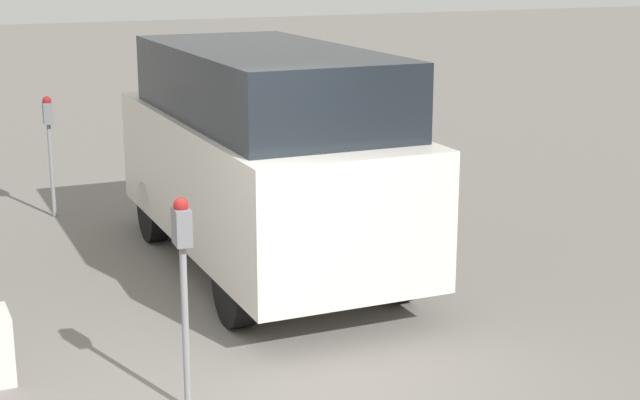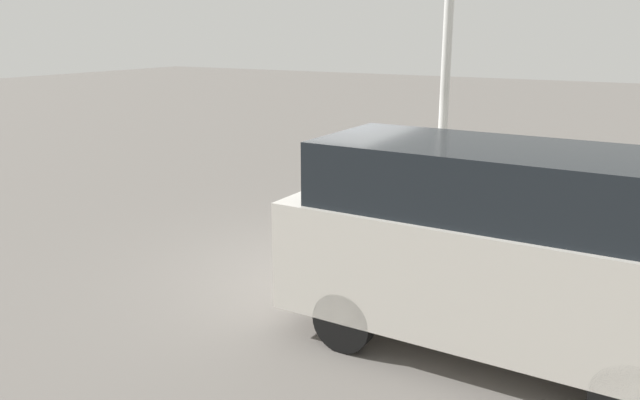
# 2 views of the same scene
# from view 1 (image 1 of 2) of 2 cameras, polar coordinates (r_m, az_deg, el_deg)

# --- Properties ---
(parking_meter_near) EXTENTS (0.21, 0.12, 1.58)m
(parking_meter_near) POSITION_cam_1_polar(r_m,az_deg,el_deg) (6.90, -7.99, -3.23)
(parking_meter_near) COLOR gray
(parking_meter_near) RESTS_ON ground
(parking_meter_far) EXTENTS (0.21, 0.12, 1.51)m
(parking_meter_far) POSITION_cam_1_polar(r_m,az_deg,el_deg) (12.45, -15.50, 4.03)
(parking_meter_far) COLOR gray
(parking_meter_far) RESTS_ON ground
(parked_van) EXTENTS (4.66, 1.87, 2.31)m
(parked_van) POSITION_cam_1_polar(r_m,az_deg,el_deg) (9.97, -3.33, 2.77)
(parked_van) COLOR beige
(parked_van) RESTS_ON ground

